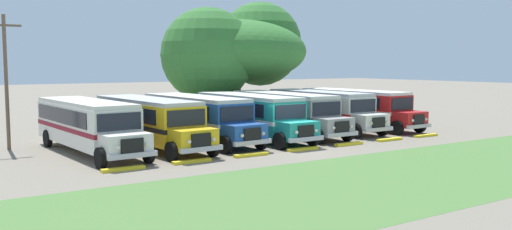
% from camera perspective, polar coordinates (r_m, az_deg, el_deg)
% --- Properties ---
extents(ground_plane, '(220.00, 220.00, 0.00)m').
position_cam_1_polar(ground_plane, '(30.42, 4.38, -3.64)').
color(ground_plane, slate).
extents(foreground_grass_strip, '(80.00, 9.67, 0.01)m').
position_cam_1_polar(foreground_grass_strip, '(24.55, 16.19, -6.03)').
color(foreground_grass_strip, '#4C7538').
rests_on(foreground_grass_strip, ground_plane).
extents(parked_bus_slot_0, '(3.33, 10.94, 2.82)m').
position_cam_1_polar(parked_bus_slot_0, '(30.41, -17.51, -0.87)').
color(parked_bus_slot_0, silver).
rests_on(parked_bus_slot_0, ground_plane).
extents(parked_bus_slot_1, '(3.35, 10.94, 2.82)m').
position_cam_1_polar(parked_bus_slot_1, '(31.41, -11.35, -0.53)').
color(parked_bus_slot_1, yellow).
rests_on(parked_bus_slot_1, ground_plane).
extents(parked_bus_slot_2, '(3.27, 10.93, 2.82)m').
position_cam_1_polar(parked_bus_slot_2, '(33.25, -6.28, -0.13)').
color(parked_bus_slot_2, '#23519E').
rests_on(parked_bus_slot_2, ground_plane).
extents(parked_bus_slot_3, '(2.78, 10.85, 2.82)m').
position_cam_1_polar(parked_bus_slot_3, '(34.53, -0.66, 0.11)').
color(parked_bus_slot_3, teal).
rests_on(parked_bus_slot_3, ground_plane).
extents(parked_bus_slot_4, '(2.69, 10.84, 2.82)m').
position_cam_1_polar(parked_bus_slot_4, '(36.63, 3.13, 0.41)').
color(parked_bus_slot_4, '#9E9993').
rests_on(parked_bus_slot_4, ground_plane).
extents(parked_bus_slot_5, '(2.73, 10.85, 2.82)m').
position_cam_1_polar(parked_bus_slot_5, '(39.28, 6.95, 0.72)').
color(parked_bus_slot_5, silver).
rests_on(parked_bus_slot_5, ground_plane).
extents(parked_bus_slot_6, '(3.08, 10.89, 2.82)m').
position_cam_1_polar(parked_bus_slot_6, '(41.31, 10.66, 0.90)').
color(parked_bus_slot_6, red).
rests_on(parked_bus_slot_6, ground_plane).
extents(curb_wheelstop_0, '(2.00, 0.36, 0.15)m').
position_cam_1_polar(curb_wheelstop_0, '(25.01, -13.97, -5.60)').
color(curb_wheelstop_0, yellow).
rests_on(curb_wheelstop_0, ground_plane).
extents(curb_wheelstop_1, '(2.00, 0.36, 0.15)m').
position_cam_1_polar(curb_wheelstop_1, '(26.31, -6.85, -4.93)').
color(curb_wheelstop_1, yellow).
rests_on(curb_wheelstop_1, ground_plane).
extents(curb_wheelstop_2, '(2.00, 0.36, 0.15)m').
position_cam_1_polar(curb_wheelstop_2, '(27.99, -0.51, -4.26)').
color(curb_wheelstop_2, yellow).
rests_on(curb_wheelstop_2, ground_plane).
extents(curb_wheelstop_3, '(2.00, 0.36, 0.15)m').
position_cam_1_polar(curb_wheelstop_3, '(29.96, 5.05, -3.64)').
color(curb_wheelstop_3, yellow).
rests_on(curb_wheelstop_3, ground_plane).
extents(curb_wheelstop_4, '(2.00, 0.36, 0.15)m').
position_cam_1_polar(curb_wheelstop_4, '(32.18, 9.87, -3.07)').
color(curb_wheelstop_4, yellow).
rests_on(curb_wheelstop_4, ground_plane).
extents(curb_wheelstop_5, '(2.00, 0.36, 0.15)m').
position_cam_1_polar(curb_wheelstop_5, '(34.61, 14.04, -2.55)').
color(curb_wheelstop_5, yellow).
rests_on(curb_wheelstop_5, ground_plane).
extents(curb_wheelstop_6, '(2.00, 0.36, 0.15)m').
position_cam_1_polar(curb_wheelstop_6, '(37.19, 17.65, -2.10)').
color(curb_wheelstop_6, yellow).
rests_on(curb_wheelstop_6, ground_plane).
extents(broad_shade_tree, '(14.26, 11.34, 10.40)m').
position_cam_1_polar(broad_shade_tree, '(46.28, -2.36, 6.93)').
color(broad_shade_tree, brown).
rests_on(broad_shade_tree, ground_plane).
extents(utility_pole, '(1.80, 0.20, 7.53)m').
position_cam_1_polar(utility_pole, '(32.82, -25.10, 3.57)').
color(utility_pole, brown).
rests_on(utility_pole, ground_plane).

